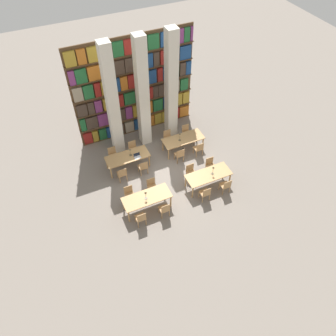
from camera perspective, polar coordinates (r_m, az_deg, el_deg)
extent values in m
plane|color=gray|center=(16.29, -0.20, -1.33)|extent=(40.00, 40.00, 0.00)
cube|color=brown|center=(17.34, -5.84, 13.87)|extent=(6.43, 0.06, 5.50)
cube|color=brown|center=(18.96, -5.22, 6.95)|extent=(6.43, 0.35, 0.03)
cube|color=maroon|center=(18.24, -13.78, 5.15)|extent=(0.45, 0.20, 0.69)
cube|color=#B7932D|center=(18.28, -12.55, 5.53)|extent=(0.30, 0.20, 0.69)
cube|color=#236B38|center=(18.33, -11.32, 5.91)|extent=(0.39, 0.20, 0.69)
cube|color=navy|center=(18.39, -10.16, 6.26)|extent=(0.33, 0.20, 0.69)
cube|color=#47382D|center=(18.47, -8.67, 6.71)|extent=(0.64, 0.20, 0.69)
cube|color=tan|center=(18.59, -6.78, 7.28)|extent=(0.50, 0.20, 0.69)
cube|color=navy|center=(18.71, -5.25, 7.72)|extent=(0.47, 0.20, 0.69)
cube|color=orange|center=(18.87, -3.47, 8.24)|extent=(0.69, 0.20, 0.69)
cube|color=#B7932D|center=(19.03, -1.80, 8.71)|extent=(0.40, 0.20, 0.69)
cube|color=#B7932D|center=(19.15, -0.74, 9.01)|extent=(0.28, 0.20, 0.69)
cube|color=navy|center=(19.29, 0.45, 9.34)|extent=(0.43, 0.20, 0.69)
cube|color=maroon|center=(19.42, 1.50, 9.62)|extent=(0.28, 0.20, 0.69)
cube|color=orange|center=(19.59, 2.75, 9.96)|extent=(0.57, 0.20, 0.69)
cube|color=brown|center=(18.39, -5.41, 9.13)|extent=(6.43, 0.35, 0.03)
cube|color=#236B38|center=(17.64, -14.59, 7.33)|extent=(0.28, 0.20, 0.73)
cube|color=#47382D|center=(17.69, -13.13, 7.77)|extent=(0.61, 0.20, 0.73)
cube|color=#84387A|center=(17.76, -11.32, 8.32)|extent=(0.52, 0.20, 0.73)
cube|color=#236B38|center=(17.84, -9.74, 8.79)|extent=(0.40, 0.20, 0.73)
cube|color=#47382D|center=(17.93, -8.27, 9.22)|extent=(0.49, 0.20, 0.73)
cube|color=#84387A|center=(18.02, -6.87, 9.62)|extent=(0.37, 0.20, 0.73)
cube|color=#B7932D|center=(18.16, -5.17, 10.10)|extent=(0.66, 0.20, 0.73)
cube|color=orange|center=(18.31, -3.42, 10.58)|extent=(0.40, 0.20, 0.73)
cube|color=#236B38|center=(18.47, -1.84, 11.01)|extent=(0.55, 0.20, 0.73)
cube|color=navy|center=(18.64, -0.30, 11.41)|extent=(0.37, 0.20, 0.73)
cube|color=#B7932D|center=(18.85, 1.39, 11.85)|extent=(0.69, 0.20, 0.73)
cube|color=#B7932D|center=(19.07, 3.04, 12.26)|extent=(0.39, 0.20, 0.73)
cube|color=brown|center=(17.84, -5.62, 11.45)|extent=(6.43, 0.35, 0.03)
cube|color=#47382D|center=(17.12, -14.78, 9.73)|extent=(0.51, 0.20, 0.68)
cube|color=#47382D|center=(17.17, -13.30, 10.17)|extent=(0.31, 0.20, 0.68)
cube|color=#84387A|center=(17.21, -12.08, 10.54)|extent=(0.37, 0.20, 0.68)
cube|color=#B7932D|center=(17.30, -10.31, 11.05)|extent=(0.58, 0.20, 0.68)
cube|color=maroon|center=(17.40, -8.53, 11.55)|extent=(0.44, 0.20, 0.68)
cube|color=#236B38|center=(17.53, -6.77, 12.03)|extent=(0.58, 0.20, 0.68)
cube|color=#84387A|center=(17.70, -4.66, 12.60)|extent=(0.68, 0.20, 0.68)
cube|color=maroon|center=(17.84, -3.13, 13.00)|extent=(0.25, 0.20, 0.68)
cube|color=#47382D|center=(17.92, -2.26, 13.22)|extent=(0.28, 0.20, 0.68)
cube|color=#47382D|center=(18.05, -1.06, 13.52)|extent=(0.47, 0.20, 0.68)
cube|color=tan|center=(18.28, 0.87, 13.99)|extent=(0.68, 0.20, 0.68)
cube|color=#236B38|center=(18.52, 2.74, 14.42)|extent=(0.45, 0.20, 0.68)
cube|color=brown|center=(17.33, -5.84, 13.91)|extent=(6.43, 0.35, 0.03)
cube|color=tan|center=(16.58, -15.48, 12.30)|extent=(0.46, 0.20, 0.75)
cube|color=#236B38|center=(16.64, -13.74, 12.81)|extent=(0.49, 0.20, 0.75)
cube|color=maroon|center=(16.70, -12.22, 13.25)|extent=(0.29, 0.20, 0.75)
cube|color=#B7932D|center=(16.77, -10.78, 13.65)|extent=(0.50, 0.20, 0.75)
cube|color=navy|center=(16.87, -9.09, 14.11)|extent=(0.40, 0.20, 0.75)
cube|color=orange|center=(16.95, -7.75, 14.47)|extent=(0.36, 0.20, 0.75)
cube|color=maroon|center=(17.07, -6.23, 14.86)|extent=(0.51, 0.20, 0.75)
cube|color=maroon|center=(17.18, -4.86, 15.20)|extent=(0.27, 0.20, 0.75)
cube|color=navy|center=(17.33, -3.24, 15.60)|extent=(0.68, 0.20, 0.75)
cube|color=maroon|center=(17.50, -1.48, 16.02)|extent=(0.28, 0.20, 0.75)
cube|color=navy|center=(17.61, -0.46, 16.25)|extent=(0.28, 0.20, 0.75)
cube|color=#236B38|center=(17.78, 0.94, 16.56)|extent=(0.57, 0.20, 0.75)
cube|color=#47382D|center=(17.98, 2.50, 16.89)|extent=(0.32, 0.20, 0.75)
cube|color=navy|center=(18.11, 3.49, 17.10)|extent=(0.29, 0.20, 0.75)
cube|color=brown|center=(16.85, -6.08, 16.52)|extent=(6.43, 0.35, 0.03)
cube|color=#84387A|center=(16.10, -16.45, 14.84)|extent=(0.28, 0.20, 0.73)
cube|color=#236B38|center=(16.14, -14.97, 15.27)|extent=(0.53, 0.20, 0.73)
cube|color=orange|center=(16.23, -12.66, 15.92)|extent=(0.68, 0.20, 0.73)
cube|color=#B7932D|center=(16.32, -10.86, 16.41)|extent=(0.31, 0.20, 0.73)
cube|color=#47382D|center=(16.44, -8.87, 16.92)|extent=(0.69, 0.20, 0.73)
cube|color=#47382D|center=(16.61, -6.43, 17.52)|extent=(0.67, 0.20, 0.73)
cube|color=navy|center=(16.76, -4.54, 17.97)|extent=(0.37, 0.20, 0.73)
cube|color=navy|center=(16.88, -3.28, 18.25)|extent=(0.32, 0.20, 0.73)
cube|color=#47382D|center=(16.99, -2.13, 18.50)|extent=(0.30, 0.20, 0.73)
cube|color=maroon|center=(17.15, -0.65, 18.82)|extent=(0.46, 0.20, 0.73)
cube|color=#84387A|center=(17.34, 1.01, 19.15)|extent=(0.49, 0.20, 0.73)
cube|color=navy|center=(17.59, 2.97, 19.52)|extent=(0.63, 0.20, 0.73)
cube|color=brown|center=(16.41, -6.34, 19.27)|extent=(6.43, 0.35, 0.03)
cube|color=#B7932D|center=(15.67, -16.76, 17.76)|extent=(0.51, 0.20, 0.72)
cube|color=orange|center=(15.73, -14.91, 18.28)|extent=(0.39, 0.20, 0.72)
cube|color=#B7932D|center=(15.82, -12.65, 18.89)|extent=(0.69, 0.20, 0.72)
cube|color=#B7932D|center=(15.93, -10.52, 19.43)|extent=(0.33, 0.20, 0.72)
cube|color=#236B38|center=(16.04, -8.77, 19.85)|extent=(0.51, 0.20, 0.72)
cube|color=maroon|center=(16.19, -6.68, 20.34)|extent=(0.63, 0.20, 0.72)
cube|color=#236B38|center=(16.36, -4.54, 20.80)|extent=(0.47, 0.20, 0.72)
cube|color=#236B38|center=(16.53, -2.64, 21.19)|extent=(0.57, 0.20, 0.72)
cube|color=navy|center=(16.78, -0.24, 21.65)|extent=(0.69, 0.20, 0.72)
cube|color=#84387A|center=(17.03, 1.87, 22.02)|extent=(0.47, 0.20, 0.72)
cube|color=#236B38|center=(17.20, 3.21, 22.24)|extent=(0.31, 0.20, 0.72)
cube|color=#84387A|center=(17.31, 4.04, 22.37)|extent=(0.12, 0.20, 0.72)
cube|color=silver|center=(15.95, -9.70, 11.20)|extent=(0.54, 0.54, 6.00)
cube|color=silver|center=(16.29, -4.46, 12.63)|extent=(0.54, 0.54, 6.00)
cube|color=silver|center=(16.78, 0.57, 13.90)|extent=(0.54, 0.54, 6.00)
cube|color=tan|center=(14.49, -3.72, -5.14)|extent=(2.16, 0.88, 0.04)
cylinder|color=tan|center=(14.44, -6.83, -8.38)|extent=(0.07, 0.07, 0.73)
cylinder|color=tan|center=(14.82, 0.48, -5.79)|extent=(0.07, 0.07, 0.73)
cylinder|color=tan|center=(14.85, -7.77, -6.28)|extent=(0.07, 0.07, 0.73)
cylinder|color=tan|center=(15.23, -0.66, -3.83)|extent=(0.07, 0.07, 0.73)
cylinder|color=tan|center=(14.52, -5.69, -8.79)|extent=(0.04, 0.04, 0.42)
cylinder|color=tan|center=(14.58, -4.35, -8.33)|extent=(0.04, 0.04, 0.42)
cylinder|color=tan|center=(14.34, -5.20, -9.82)|extent=(0.04, 0.04, 0.42)
cylinder|color=tan|center=(14.40, -3.85, -9.35)|extent=(0.04, 0.04, 0.42)
cube|color=tan|center=(14.27, -4.83, -8.56)|extent=(0.42, 0.40, 0.04)
cube|color=tan|center=(13.98, -4.61, -8.60)|extent=(0.40, 0.03, 0.42)
cylinder|color=tan|center=(15.14, -5.71, -5.53)|extent=(0.04, 0.04, 0.42)
cylinder|color=tan|center=(15.08, -7.00, -5.97)|extent=(0.04, 0.04, 0.42)
cylinder|color=tan|center=(15.34, -6.16, -4.61)|extent=(0.04, 0.04, 0.42)
cylinder|color=tan|center=(15.29, -7.43, -5.03)|extent=(0.04, 0.04, 0.42)
cube|color=tan|center=(15.03, -6.65, -4.75)|extent=(0.42, 0.40, 0.04)
cube|color=tan|center=(14.97, -6.96, -3.69)|extent=(0.40, 0.03, 0.42)
cylinder|color=tan|center=(14.72, -1.61, -7.35)|extent=(0.04, 0.04, 0.42)
cylinder|color=tan|center=(14.80, -0.32, -6.88)|extent=(0.04, 0.04, 0.42)
cylinder|color=tan|center=(14.54, -1.07, -8.34)|extent=(0.04, 0.04, 0.42)
cylinder|color=tan|center=(14.62, 0.23, -7.86)|extent=(0.04, 0.04, 0.42)
cube|color=tan|center=(14.49, -0.70, -7.08)|extent=(0.42, 0.40, 0.04)
cube|color=tan|center=(14.20, -0.40, -7.09)|extent=(0.40, 0.03, 0.42)
cylinder|color=tan|center=(15.35, -1.82, -4.19)|extent=(0.04, 0.04, 0.42)
cylinder|color=tan|center=(15.27, -3.07, -4.62)|extent=(0.04, 0.04, 0.42)
cylinder|color=tan|center=(15.55, -2.32, -3.30)|extent=(0.04, 0.04, 0.42)
cylinder|color=tan|center=(15.48, -3.55, -3.72)|extent=(0.04, 0.04, 0.42)
cube|color=tan|center=(15.24, -2.72, -3.41)|extent=(0.42, 0.40, 0.04)
cube|color=tan|center=(15.17, -3.02, -2.37)|extent=(0.40, 0.03, 0.42)
cylinder|color=brown|center=(14.44, -3.86, -5.27)|extent=(0.14, 0.14, 0.01)
cylinder|color=brown|center=(14.29, -3.90, -4.82)|extent=(0.02, 0.02, 0.36)
cone|color=brown|center=(14.12, -3.94, -4.28)|extent=(0.11, 0.11, 0.07)
cube|color=tan|center=(15.44, 7.07, -1.16)|extent=(2.16, 0.88, 0.04)
cylinder|color=tan|center=(15.18, 4.31, -4.22)|extent=(0.07, 0.07, 0.73)
cylinder|color=tan|center=(15.95, 10.70, -1.84)|extent=(0.07, 0.07, 0.73)
cylinder|color=tan|center=(15.58, 3.10, -2.35)|extent=(0.07, 0.07, 0.73)
cylinder|color=tan|center=(16.33, 9.39, -0.11)|extent=(0.07, 0.07, 0.73)
cylinder|color=tan|center=(15.32, 5.42, -4.59)|extent=(0.04, 0.04, 0.42)
cylinder|color=tan|center=(15.45, 6.60, -4.15)|extent=(0.04, 0.04, 0.42)
cylinder|color=tan|center=(15.15, 6.03, -5.51)|extent=(0.04, 0.04, 0.42)
cylinder|color=tan|center=(15.28, 7.21, -5.05)|extent=(0.04, 0.04, 0.42)
cube|color=tan|center=(15.12, 6.38, -4.28)|extent=(0.42, 0.40, 0.04)
cube|color=tan|center=(14.85, 6.80, -4.23)|extent=(0.40, 0.03, 0.42)
cylinder|color=tan|center=(15.98, 4.90, -1.67)|extent=(0.04, 0.04, 0.42)
cylinder|color=tan|center=(15.86, 3.75, -2.08)|extent=(0.04, 0.04, 0.42)
cylinder|color=tan|center=(16.17, 4.34, -0.85)|extent=(0.04, 0.04, 0.42)
cylinder|color=tan|center=(16.05, 3.20, -1.24)|extent=(0.04, 0.04, 0.42)
cube|color=tan|center=(15.84, 4.09, -0.90)|extent=(0.42, 0.40, 0.04)
cube|color=tan|center=(15.78, 3.83, 0.11)|extent=(0.40, 0.03, 0.42)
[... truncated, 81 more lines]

